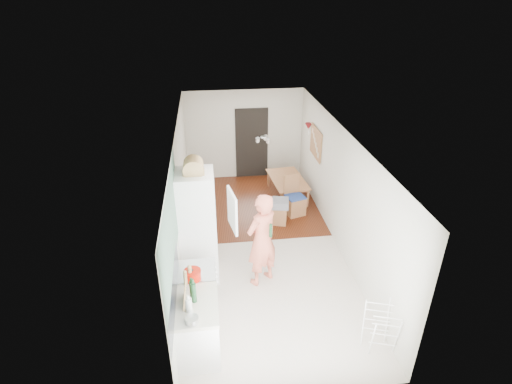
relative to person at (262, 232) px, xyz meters
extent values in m
cube|color=beige|center=(0.15, 1.08, -1.07)|extent=(3.20, 7.00, 0.01)
cube|color=#5A2610|center=(0.15, 2.93, -1.07)|extent=(3.20, 3.30, 0.01)
cube|color=slate|center=(-1.44, -0.92, 0.78)|extent=(0.02, 3.00, 1.30)
cube|color=black|center=(-1.43, -1.47, 0.08)|extent=(0.02, 1.90, 0.50)
cube|color=black|center=(0.35, 4.56, -0.07)|extent=(0.90, 0.04, 2.00)
cube|color=white|center=(-1.15, -1.47, -0.64)|extent=(0.60, 0.90, 0.86)
cube|color=beige|center=(-1.15, -1.47, -0.18)|extent=(0.62, 0.92, 0.06)
cube|color=white|center=(-1.15, -0.72, -0.63)|extent=(0.60, 0.60, 0.88)
cube|color=silver|center=(-1.15, -0.72, -0.17)|extent=(0.60, 0.60, 0.04)
cube|color=white|center=(-1.12, 0.30, 0.00)|extent=(0.66, 0.66, 2.15)
cube|color=white|center=(-0.51, 0.00, 0.48)|extent=(0.14, 0.56, 0.70)
cube|color=white|center=(-0.81, 0.30, 0.48)|extent=(0.02, 0.52, 0.66)
cube|color=#B37E51|center=(1.73, 2.98, 0.48)|extent=(0.03, 0.90, 0.70)
cube|color=#9D5E3E|center=(1.72, 2.98, 0.48)|extent=(0.00, 0.94, 0.74)
cone|color=maroon|center=(1.69, 3.63, 0.68)|extent=(0.18, 0.18, 0.16)
imported|color=#E26E55|center=(0.00, 0.00, 0.00)|extent=(0.94, 0.87, 2.15)
imported|color=#9D5E3E|center=(1.15, 3.21, -0.86)|extent=(0.80, 1.30, 0.43)
cube|color=slate|center=(0.70, 1.95, -0.55)|extent=(0.44, 0.44, 0.17)
cylinder|color=red|center=(-1.20, -0.92, -0.07)|extent=(0.32, 0.32, 0.16)
cylinder|color=silver|center=(-1.19, -1.82, -0.11)|extent=(0.19, 0.19, 0.09)
cylinder|color=#1A4324|center=(0.13, -0.18, 0.15)|extent=(0.05, 0.05, 0.25)
cylinder|color=#1A4324|center=(-1.17, -1.42, 0.01)|extent=(0.08, 0.08, 0.32)
cylinder|color=#1A4324|center=(-1.20, -1.34, -0.01)|extent=(0.07, 0.07, 0.29)
cylinder|color=silver|center=(-1.24, -1.60, -0.04)|extent=(0.10, 0.10, 0.22)
cylinder|color=tan|center=(-1.23, -0.95, -0.04)|extent=(0.06, 0.06, 0.22)
cylinder|color=tan|center=(-1.30, -1.03, -0.05)|extent=(0.06, 0.06, 0.20)
camera|label=1|loc=(-0.84, -5.82, 3.88)|focal=28.00mm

